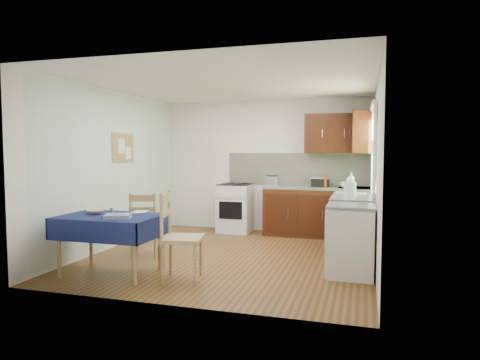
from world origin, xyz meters
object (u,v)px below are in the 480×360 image
(chair_far, at_px, (145,223))
(kettle, at_px, (350,188))
(dining_table, at_px, (110,224))
(dish_rack, at_px, (351,193))
(toaster, at_px, (271,181))
(sandwich_press, at_px, (320,182))
(chair_near, at_px, (178,234))

(chair_far, relative_size, kettle, 3.36)
(dining_table, relative_size, dish_rack, 2.70)
(toaster, xyz_separation_m, sandwich_press, (0.87, 0.12, -0.00))
(toaster, distance_m, kettle, 2.08)
(dining_table, xyz_separation_m, chair_far, (-0.02, 0.90, -0.14))
(chair_near, distance_m, dish_rack, 2.72)
(chair_near, relative_size, toaster, 4.09)
(dining_table, xyz_separation_m, dish_rack, (2.84, 1.90, 0.29))
(dining_table, bearing_deg, kettle, 29.72)
(dining_table, distance_m, toaster, 3.34)
(toaster, bearing_deg, chair_near, -84.69)
(dish_rack, relative_size, kettle, 1.61)
(chair_far, bearing_deg, sandwich_press, -152.89)
(chair_far, distance_m, toaster, 2.59)
(chair_near, relative_size, kettle, 3.75)
(chair_far, distance_m, dish_rack, 3.06)
(sandwich_press, bearing_deg, chair_far, -146.30)
(dining_table, relative_size, sandwich_press, 4.08)
(toaster, height_order, dish_rack, dish_rack)
(dining_table, height_order, chair_near, chair_near)
(sandwich_press, distance_m, dish_rack, 1.36)
(sandwich_press, relative_size, dish_rack, 0.66)
(dining_table, xyz_separation_m, toaster, (1.40, 3.01, 0.35))
(chair_near, relative_size, dish_rack, 2.33)
(chair_near, distance_m, kettle, 2.48)
(dining_table, bearing_deg, sandwich_press, 55.83)
(chair_near, height_order, sandwich_press, sandwich_press)
(chair_near, distance_m, sandwich_press, 3.42)
(toaster, relative_size, dish_rack, 0.57)
(sandwich_press, xyz_separation_m, kettle, (0.57, -1.62, 0.04))
(dining_table, xyz_separation_m, chair_near, (0.90, 0.02, -0.08))
(chair_near, bearing_deg, chair_far, 34.54)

